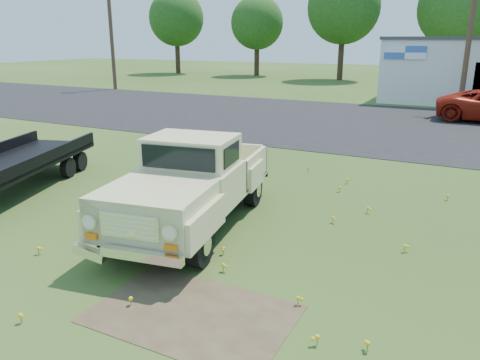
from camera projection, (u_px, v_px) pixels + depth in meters
name	position (u px, v px, depth m)	size (l,w,h in m)	color
ground	(208.00, 228.00, 10.33)	(140.00, 140.00, 0.00)	#2A4717
asphalt_lot	(363.00, 123.00, 23.12)	(90.00, 14.00, 0.02)	black
dirt_patch_a	(193.00, 314.00, 7.12)	(3.00, 2.00, 0.01)	#493727
dirt_patch_b	(211.00, 177.00, 14.18)	(2.20, 1.60, 0.01)	#493727
utility_pole_west	(111.00, 31.00, 37.32)	(1.60, 0.30, 9.00)	#473221
utility_pole_mid	(471.00, 28.00, 26.02)	(1.60, 0.30, 9.00)	#473221
treeline_a	(176.00, 18.00, 54.78)	(6.40, 6.40, 9.52)	#382719
treeline_b	(257.00, 23.00, 51.47)	(5.76, 5.76, 8.57)	#382719
treeline_c	(344.00, 7.00, 45.48)	(7.04, 7.04, 10.47)	#382719
treeline_d	(456.00, 9.00, 42.08)	(6.72, 6.72, 10.00)	#382719
vintage_pickup_truck	(192.00, 182.00, 10.18)	(2.20, 5.66, 2.05)	beige
flatbed_trailer	(11.00, 159.00, 12.79)	(2.08, 6.24, 1.70)	black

